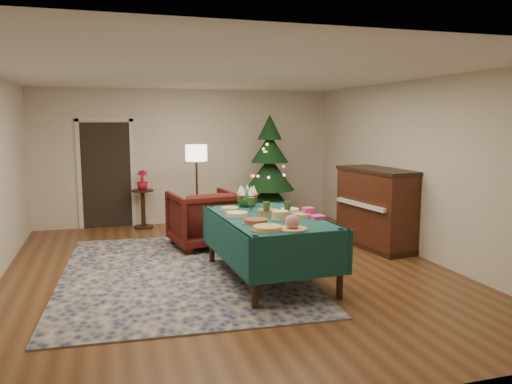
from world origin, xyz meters
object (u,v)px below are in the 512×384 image
object	(u,v)px
side_table	(143,209)
christmas_tree	(270,176)
potted_plant	(142,184)
piano	(377,209)
buffet_table	(269,229)
armchair	(203,216)
gift_box	(308,212)
floor_lamp	(196,158)

from	to	relation	value
side_table	christmas_tree	world-z (taller)	christmas_tree
potted_plant	christmas_tree	xyz separation A→B (m)	(2.45, -0.43, 0.13)
christmas_tree	piano	size ratio (longest dim) A/B	1.39
buffet_table	piano	size ratio (longest dim) A/B	1.40
armchair	side_table	xyz separation A→B (m)	(-0.84, 1.79, -0.15)
armchair	piano	size ratio (longest dim) A/B	0.65
armchair	christmas_tree	xyz separation A→B (m)	(1.61, 1.37, 0.47)
side_table	christmas_tree	size ratio (longest dim) A/B	0.34
potted_plant	buffet_table	bearing A→B (deg)	-69.95
potted_plant	gift_box	bearing A→B (deg)	-63.96
gift_box	christmas_tree	distance (m)	3.44
gift_box	side_table	distance (m)	4.28
side_table	potted_plant	bearing A→B (deg)	90.00
armchair	christmas_tree	world-z (taller)	christmas_tree
gift_box	potted_plant	xyz separation A→B (m)	(-1.87, 3.82, -0.04)
armchair	potted_plant	distance (m)	2.01
potted_plant	christmas_tree	bearing A→B (deg)	-9.90
floor_lamp	christmas_tree	xyz separation A→B (m)	(1.51, 0.26, -0.40)
floor_lamp	buffet_table	bearing A→B (deg)	-82.24
buffet_table	christmas_tree	world-z (taller)	christmas_tree
side_table	christmas_tree	bearing A→B (deg)	-9.90
christmas_tree	gift_box	bearing A→B (deg)	-99.78
gift_box	piano	xyz separation A→B (m)	(1.74, 1.20, -0.26)
armchair	christmas_tree	bearing A→B (deg)	-148.29
gift_box	armchair	world-z (taller)	armchair
gift_box	floor_lamp	bearing A→B (deg)	106.39
buffet_table	floor_lamp	world-z (taller)	floor_lamp
side_table	christmas_tree	distance (m)	2.56
floor_lamp	side_table	xyz separation A→B (m)	(-0.94, 0.68, -1.03)
buffet_table	piano	world-z (taller)	piano
potted_plant	christmas_tree	world-z (taller)	christmas_tree
gift_box	side_table	bearing A→B (deg)	116.04
side_table	piano	bearing A→B (deg)	-36.00
side_table	potted_plant	distance (m)	0.49
floor_lamp	piano	world-z (taller)	floor_lamp
gift_box	christmas_tree	bearing A→B (deg)	80.22
floor_lamp	armchair	bearing A→B (deg)	-95.15
gift_box	potted_plant	world-z (taller)	potted_plant
christmas_tree	piano	world-z (taller)	christmas_tree
piano	buffet_table	bearing A→B (deg)	-153.85
floor_lamp	gift_box	bearing A→B (deg)	-73.61
buffet_table	christmas_tree	size ratio (longest dim) A/B	1.00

